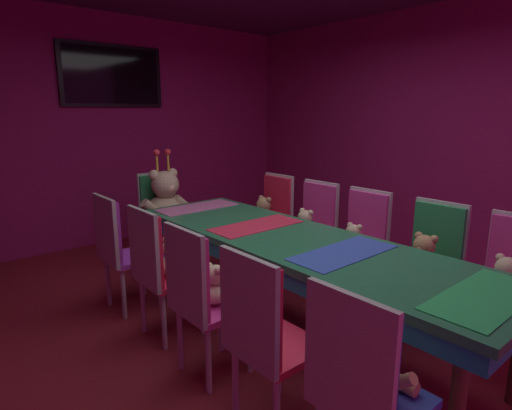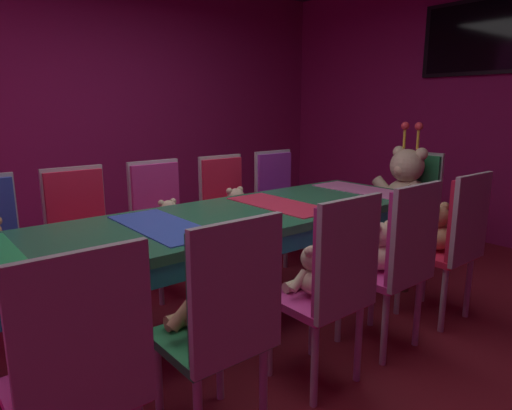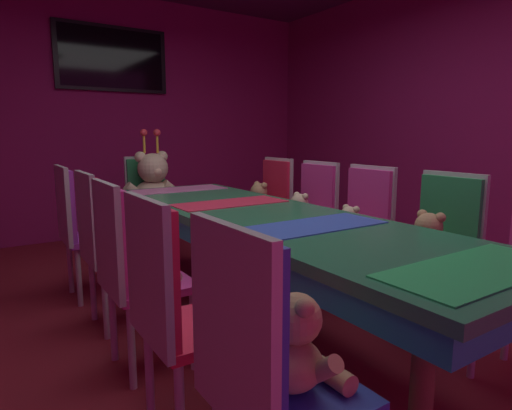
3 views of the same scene
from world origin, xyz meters
The scene contains 23 objects.
ground_plane centered at (0.00, 0.00, 0.00)m, with size 7.90×7.90×0.00m, color maroon.
wall_back centered at (0.00, 3.20, 1.40)m, with size 5.20×0.12×2.80m, color #8C1959.
wall_left centered at (-2.60, 0.00, 1.40)m, with size 0.12×6.40×2.80m, color #8C1959.
banquet_table centered at (0.00, 0.00, 0.66)m, with size 0.90×3.06×0.75m.
chair_left_1 centered at (-0.86, -0.60, 0.60)m, with size 0.42×0.41×0.98m.
chair_left_2 centered at (-0.85, -0.01, 0.60)m, with size 0.42×0.41×0.98m.
teddy_left_2 centered at (-0.71, -0.01, 0.57)m, with size 0.21×0.28×0.26m.
chair_left_3 centered at (-0.82, 0.58, 0.60)m, with size 0.42×0.41×0.98m.
teddy_left_3 centered at (-0.68, 0.58, 0.58)m, with size 0.24×0.30×0.29m.
chair_left_4 centered at (-0.85, 1.19, 0.60)m, with size 0.42×0.41×0.98m.
chair_right_0 centered at (0.84, -1.17, 0.60)m, with size 0.42×0.41×0.98m.
teddy_right_0 centered at (0.70, -1.17, 0.58)m, with size 0.24×0.31×0.30m.
chair_right_1 centered at (0.84, -0.61, 0.60)m, with size 0.42×0.41×0.98m.
teddy_right_1 centered at (0.70, -0.61, 0.59)m, with size 0.26×0.33×0.31m.
chair_right_2 centered at (0.85, 0.01, 0.60)m, with size 0.42×0.41×0.98m.
teddy_right_2 centered at (0.71, 0.01, 0.57)m, with size 0.21×0.28×0.26m.
chair_right_3 centered at (0.85, 0.56, 0.60)m, with size 0.42×0.41×0.98m.
teddy_right_3 centered at (0.70, 0.56, 0.58)m, with size 0.24×0.30×0.29m.
chair_right_4 centered at (0.86, 1.16, 0.60)m, with size 0.42×0.41×0.98m.
teddy_right_4 centered at (0.71, 1.16, 0.59)m, with size 0.26×0.33×0.31m.
throne_chair centered at (0.00, 2.07, 0.60)m, with size 0.41×0.42×0.98m.
king_teddy_bear centered at (0.00, 1.91, 0.71)m, with size 0.62×0.48×0.79m.
wall_tv centered at (0.00, 3.11, 2.05)m, with size 1.25×0.06×0.73m.
Camera 2 is at (2.15, -1.54, 1.38)m, focal length 31.47 mm.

